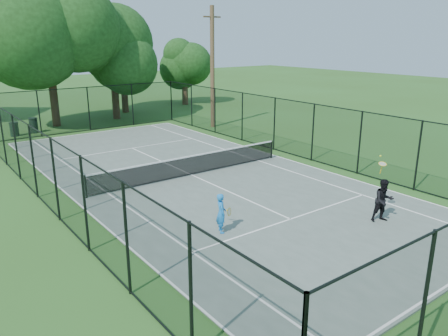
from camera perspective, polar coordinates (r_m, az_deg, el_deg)
ground at (r=20.36m, az=-4.18°, el=-1.10°), size 120.00×120.00×0.00m
tennis_court at (r=20.35m, az=-4.19°, el=-1.02°), size 11.00×24.00×0.06m
tennis_net at (r=20.19m, az=-4.22°, el=0.47°), size 10.08×0.08×0.95m
fence at (r=19.96m, az=-4.27°, el=3.01°), size 13.10×26.10×3.00m
tree_near_left at (r=33.69m, az=-22.13°, el=15.79°), size 7.91×7.91×10.32m
tree_near_mid at (r=35.41m, az=-14.37°, el=14.01°), size 6.01×6.01×7.86m
tree_near_right at (r=38.46m, az=-13.16°, el=13.83°), size 5.19×5.19×7.16m
tree_far_right at (r=42.22m, az=-5.21°, el=13.23°), size 4.50×4.50×5.95m
trash_bin_left at (r=31.64m, az=-25.72°, el=4.60°), size 0.58×0.58×0.92m
trash_bin_right at (r=32.20m, az=-23.62°, el=5.13°), size 0.58×0.58×1.02m
utility_pole at (r=31.15m, az=-1.53°, el=13.01°), size 1.40×0.30×8.27m
player_blue at (r=14.28m, az=-0.36°, el=-5.90°), size 0.82×0.57×1.33m
player_black at (r=16.04m, az=20.12°, el=-3.99°), size 1.01×1.09×2.16m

